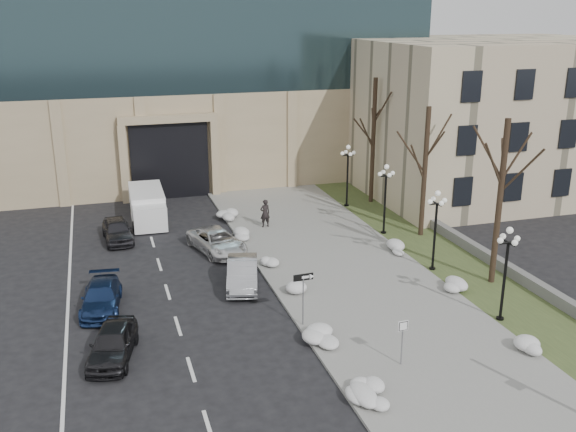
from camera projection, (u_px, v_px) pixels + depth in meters
name	position (u px, v px, depth m)	size (l,w,h in m)	color
ground	(399.00, 427.00, 22.87)	(160.00, 160.00, 0.00)	black
sidewalk	(344.00, 270.00, 36.57)	(9.00, 40.00, 0.12)	gray
curb	(268.00, 279.00, 35.32)	(0.30, 40.00, 0.14)	gray
grass_strip	(445.00, 257.00, 38.39)	(4.00, 40.00, 0.10)	#3B4B25
stone_wall	(457.00, 239.00, 40.67)	(0.50, 30.00, 0.70)	slate
classical_building	(492.00, 114.00, 52.63)	(22.00, 18.12, 12.00)	#C1B491
car_a	(113.00, 343.00, 27.16)	(1.69, 4.19, 1.43)	black
car_b	(242.00, 273.00, 34.30)	(1.59, 4.55, 1.50)	#9C9EA3
car_c	(101.00, 297.00, 31.67)	(1.81, 4.46, 1.29)	navy
car_d	(217.00, 241.00, 39.23)	(2.28, 4.93, 1.37)	silver
car_e	(117.00, 230.00, 41.09)	(1.72, 4.26, 1.45)	#2A292E
pedestrian	(265.00, 213.00, 43.33)	(0.70, 0.46, 1.92)	black
box_truck	(148.00, 206.00, 45.10)	(2.47, 6.60, 2.08)	white
one_way_sign	(307.00, 283.00, 29.42)	(1.01, 0.27, 2.70)	slate
keep_sign	(403.00, 333.00, 26.25)	(0.46, 0.07, 2.12)	slate
snow_clump_b	(362.00, 391.00, 24.52)	(1.10, 1.60, 0.36)	silver
snow_clump_c	(320.00, 338.00, 28.42)	(1.10, 1.60, 0.36)	silver
snow_clump_d	(287.00, 288.00, 33.61)	(1.10, 1.60, 0.36)	silver
snow_clump_e	(271.00, 263.00, 36.88)	(1.10, 1.60, 0.36)	silver
snow_clump_f	(243.00, 236.00, 41.23)	(1.10, 1.60, 0.36)	silver
snow_clump_g	(230.00, 217.00, 45.15)	(1.10, 1.60, 0.36)	silver
snow_clump_h	(529.00, 351.00, 27.40)	(1.10, 1.60, 0.36)	silver
snow_clump_i	(455.00, 289.00, 33.44)	(1.10, 1.60, 0.36)	silver
snow_clump_j	(396.00, 250.00, 38.87)	(1.10, 1.60, 0.36)	silver
snow_clump_k	(374.00, 398.00, 24.03)	(1.10, 1.60, 0.36)	silver
snow_clump_l	(370.00, 395.00, 24.26)	(1.10, 1.60, 0.36)	silver
lamppost_a	(506.00, 261.00, 29.70)	(1.18, 1.18, 4.76)	black
lamppost_b	(436.00, 220.00, 35.62)	(1.18, 1.18, 4.76)	black
lamppost_c	(386.00, 190.00, 41.54)	(1.18, 1.18, 4.76)	black
lamppost_d	(348.00, 167.00, 47.45)	(1.18, 1.18, 4.76)	black
tree_near	(502.00, 180.00, 33.11)	(3.20, 3.20, 9.00)	black
tree_mid	(426.00, 154.00, 40.49)	(3.20, 3.20, 8.50)	black
tree_far	(374.00, 123.00, 47.58)	(3.20, 3.20, 9.50)	black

